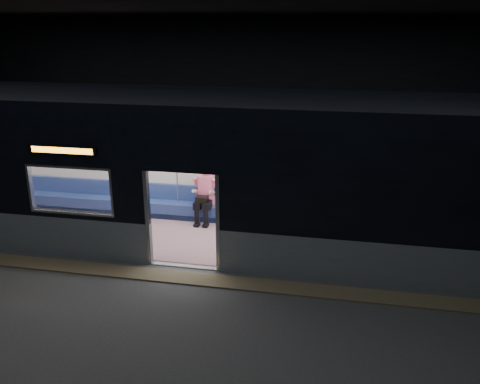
% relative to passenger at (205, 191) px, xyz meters
% --- Properties ---
extents(station_floor, '(24.00, 14.00, 0.01)m').
position_rel_passenger_xyz_m(station_floor, '(0.21, -3.55, -0.84)').
color(station_floor, '#47494C').
rests_on(station_floor, ground).
extents(station_envelope, '(24.00, 14.00, 5.00)m').
position_rel_passenger_xyz_m(station_envelope, '(0.21, -3.55, 2.83)').
color(station_envelope, black).
rests_on(station_envelope, station_floor).
extents(tactile_strip, '(22.80, 0.50, 0.03)m').
position_rel_passenger_xyz_m(tactile_strip, '(0.21, -3.00, -0.82)').
color(tactile_strip, '#8C7F59').
rests_on(tactile_strip, station_floor).
extents(metro_car, '(18.00, 3.04, 3.35)m').
position_rel_passenger_xyz_m(metro_car, '(0.21, -1.00, 1.01)').
color(metro_car, '#92A0AE').
rests_on(metro_car, station_floor).
extents(passenger, '(0.44, 0.75, 1.45)m').
position_rel_passenger_xyz_m(passenger, '(0.00, 0.00, 0.00)').
color(passenger, black).
rests_on(passenger, metro_car).
extents(handbag, '(0.34, 0.31, 0.14)m').
position_rel_passenger_xyz_m(handbag, '(-0.02, -0.25, -0.14)').
color(handbag, black).
rests_on(handbag, passenger).
extents(transit_map, '(1.06, 0.03, 0.69)m').
position_rel_passenger_xyz_m(transit_map, '(1.17, 0.31, 0.66)').
color(transit_map, white).
rests_on(transit_map, metro_car).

